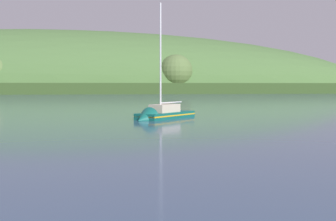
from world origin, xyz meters
TOP-DOWN VIEW (x-y plane):
  - far_shoreline_hill at (-13.55, 229.96)m, footprint 456.91×143.18m
  - dockside_crane at (-13.86, 196.37)m, footprint 10.50×8.67m
  - sailboat_midwater_white at (3.84, 41.76)m, footprint 8.23×7.81m

SIDE VIEW (x-z plane):
  - far_shoreline_hill at x=-13.55m, z-range -32.31..32.68m
  - sailboat_midwater_white at x=3.84m, z-range -6.49..7.01m
  - dockside_crane at x=-13.86m, z-range -0.43..16.17m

